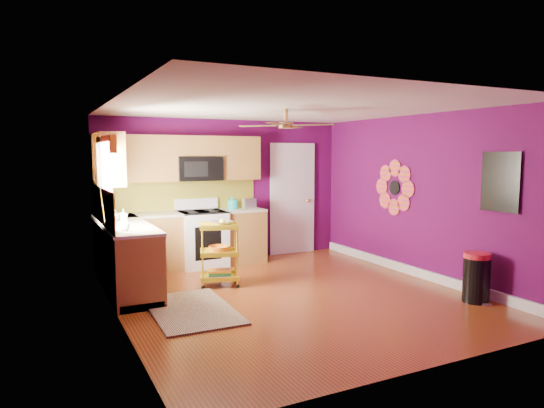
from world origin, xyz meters
TOP-DOWN VIEW (x-y plane):
  - ground at (0.00, 0.00)m, footprint 5.00×5.00m
  - room_envelope at (0.03, 0.00)m, footprint 4.54×5.04m
  - lower_cabinets at (-1.35, 1.82)m, footprint 2.81×2.31m
  - electric_range at (-0.55, 2.17)m, footprint 0.76×0.66m
  - upper_cabinetry at (-1.24, 2.17)m, footprint 2.80×2.30m
  - left_window at (-2.22, 1.05)m, footprint 0.08×1.35m
  - panel_door at (1.35, 2.47)m, footprint 0.95×0.11m
  - right_wall_art at (2.23, -0.34)m, footprint 0.04×2.74m
  - ceiling_fan at (0.00, 0.20)m, footprint 1.01×1.01m
  - shag_rug at (-1.41, -0.01)m, footprint 0.99×1.57m
  - rolling_cart at (-0.70, 0.89)m, footprint 0.64×0.54m
  - trash_can at (1.98, -1.30)m, footprint 0.43×0.43m
  - teal_kettle at (0.05, 2.25)m, footprint 0.18×0.18m
  - toaster at (0.33, 2.18)m, footprint 0.22×0.15m
  - soap_bottle_a at (-1.95, 1.38)m, footprint 0.09×0.09m
  - soap_bottle_b at (-2.02, 1.66)m, footprint 0.13×0.13m
  - counter_dish at (-1.92, 1.95)m, footprint 0.26×0.26m
  - counter_cup at (-2.07, 0.61)m, footprint 0.13×0.13m

SIDE VIEW (x-z plane):
  - ground at x=0.00m, z-range 0.00..0.00m
  - shag_rug at x=-1.41m, z-range 0.00..0.02m
  - trash_can at x=1.98m, z-range 0.00..0.64m
  - lower_cabinets at x=-1.35m, z-range -0.04..0.90m
  - electric_range at x=-0.55m, z-range -0.08..1.05m
  - rolling_cart at x=-0.70m, z-range 0.01..0.99m
  - counter_dish at x=-1.92m, z-range 0.94..1.00m
  - counter_cup at x=-2.07m, z-range 0.94..1.05m
  - soap_bottle_b at x=-2.02m, z-range 0.94..1.10m
  - teal_kettle at x=0.05m, z-range 0.92..1.13m
  - panel_door at x=1.35m, z-range -0.05..2.10m
  - toaster at x=0.33m, z-range 0.94..1.12m
  - soap_bottle_a at x=-1.95m, z-range 0.94..1.13m
  - right_wall_art at x=2.23m, z-range 0.92..1.96m
  - room_envelope at x=0.03m, z-range 0.37..2.89m
  - left_window at x=-2.22m, z-range 1.20..2.28m
  - upper_cabinetry at x=-1.24m, z-range 1.17..2.43m
  - ceiling_fan at x=0.00m, z-range 2.16..2.42m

